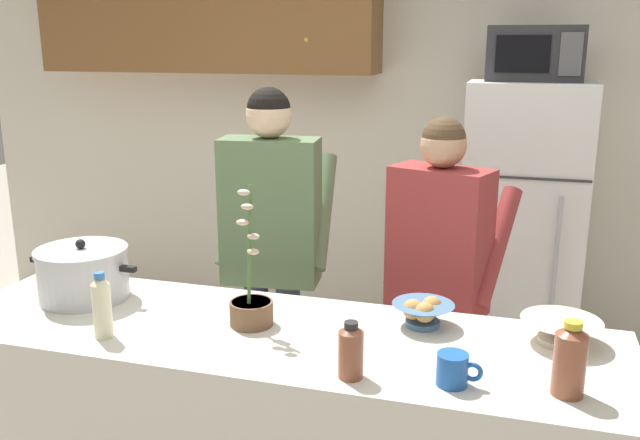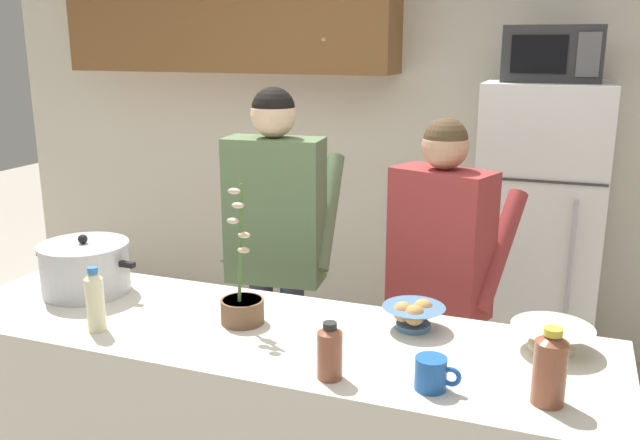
% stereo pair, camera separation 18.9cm
% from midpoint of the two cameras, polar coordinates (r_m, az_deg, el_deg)
% --- Properties ---
extents(back_wall_unit, '(6.00, 0.48, 2.60)m').
position_cam_midpoint_polar(back_wall_unit, '(4.37, 6.02, 9.20)').
color(back_wall_unit, silver).
rests_on(back_wall_unit, ground).
extents(refrigerator, '(0.64, 0.68, 1.67)m').
position_cam_midpoint_polar(refrigerator, '(3.95, 19.13, -1.27)').
color(refrigerator, white).
rests_on(refrigerator, ground).
extents(microwave, '(0.48, 0.37, 0.28)m').
position_cam_midpoint_polar(microwave, '(3.79, 20.38, 12.94)').
color(microwave, '#2D2D30').
rests_on(microwave, refrigerator).
extents(person_near_pot, '(0.54, 0.46, 1.68)m').
position_cam_midpoint_polar(person_near_pot, '(3.04, -1.94, -0.78)').
color(person_near_pot, '#33384C').
rests_on(person_near_pot, ground).
extents(person_by_sink, '(0.57, 0.52, 1.58)m').
position_cam_midpoint_polar(person_by_sink, '(2.86, 11.98, -3.69)').
color(person_by_sink, black).
rests_on(person_by_sink, ground).
extents(cooking_pot, '(0.45, 0.34, 0.23)m').
position_cam_midpoint_polar(cooking_pot, '(2.76, -17.24, -3.87)').
color(cooking_pot, silver).
rests_on(cooking_pot, kitchen_island).
extents(coffee_mug, '(0.13, 0.09, 0.10)m').
position_cam_midpoint_polar(coffee_mug, '(1.99, 12.13, -12.52)').
color(coffee_mug, '#1E59B2').
rests_on(coffee_mug, kitchen_island).
extents(bread_bowl, '(0.21, 0.21, 0.10)m').
position_cam_midpoint_polar(bread_bowl, '(2.36, 10.17, -7.87)').
color(bread_bowl, '#4C7299').
rests_on(bread_bowl, kitchen_island).
extents(empty_bowl, '(0.26, 0.26, 0.08)m').
position_cam_midpoint_polar(empty_bowl, '(2.32, 21.14, -9.14)').
color(empty_bowl, beige).
rests_on(empty_bowl, kitchen_island).
extents(bottle_near_edge, '(0.06, 0.06, 0.22)m').
position_cam_midpoint_polar(bottle_near_edge, '(2.38, -16.19, -6.48)').
color(bottle_near_edge, beige).
rests_on(bottle_near_edge, kitchen_island).
extents(bottle_mid_counter, '(0.09, 0.09, 0.22)m').
position_cam_midpoint_polar(bottle_mid_counter, '(1.98, 21.40, -11.46)').
color(bottle_mid_counter, brown).
rests_on(bottle_mid_counter, kitchen_island).
extents(bottle_far_corner, '(0.07, 0.07, 0.17)m').
position_cam_midpoint_polar(bottle_far_corner, '(1.99, 3.60, -10.94)').
color(bottle_far_corner, brown).
rests_on(bottle_far_corner, kitchen_island).
extents(potted_orchid, '(0.15, 0.15, 0.49)m').
position_cam_midpoint_polar(potted_orchid, '(2.37, -4.26, -7.02)').
color(potted_orchid, brown).
rests_on(potted_orchid, kitchen_island).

